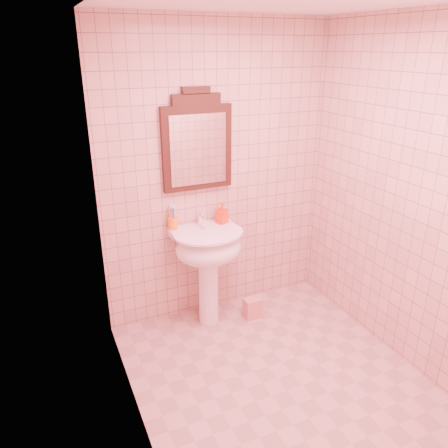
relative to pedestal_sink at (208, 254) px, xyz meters
name	(u,v)px	position (x,y,z in m)	size (l,w,h in m)	color
floor	(277,378)	(0.18, -0.87, -0.66)	(2.20, 2.20, 0.00)	#C79B90
back_wall	(217,176)	(0.18, 0.23, 0.59)	(2.00, 0.02, 2.50)	#DBAC98
pedestal_sink	(208,254)	(0.00, 0.00, 0.00)	(0.58, 0.58, 0.86)	white
faucet	(202,220)	(0.00, 0.14, 0.26)	(0.04, 0.16, 0.11)	white
mirror	(197,144)	(0.00, 0.20, 0.89)	(0.58, 0.06, 0.81)	black
toothbrush_cup	(173,223)	(-0.24, 0.18, 0.26)	(0.08, 0.08, 0.19)	orange
soap_dispenser	(222,213)	(0.18, 0.13, 0.29)	(0.08, 0.08, 0.18)	red
towel	(253,308)	(0.38, -0.10, -0.57)	(0.15, 0.10, 0.19)	pink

